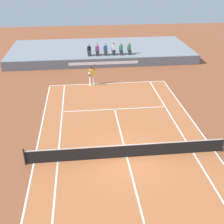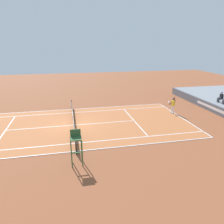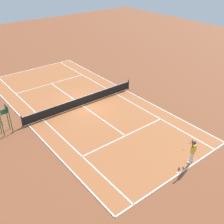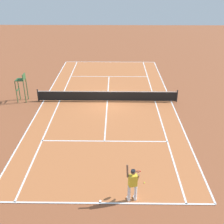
% 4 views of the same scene
% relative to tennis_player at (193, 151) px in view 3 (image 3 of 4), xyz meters
% --- Properties ---
extents(ground_plane, '(80.00, 80.00, 0.00)m').
position_rel_tennis_player_xyz_m(ground_plane, '(1.53, -11.64, -0.99)').
color(ground_plane, brown).
extents(court, '(11.08, 23.88, 0.03)m').
position_rel_tennis_player_xyz_m(court, '(1.53, -11.64, -0.98)').
color(court, '#B76638').
rests_on(court, ground).
extents(net, '(11.98, 0.10, 1.07)m').
position_rel_tennis_player_xyz_m(net, '(1.53, -11.64, -0.47)').
color(net, black).
rests_on(net, ground).
extents(tennis_player, '(0.75, 0.73, 2.08)m').
position_rel_tennis_player_xyz_m(tennis_player, '(0.00, 0.00, 0.00)').
color(tennis_player, white).
rests_on(tennis_player, ground).
extents(tennis_ball, '(0.07, 0.07, 0.07)m').
position_rel_tennis_player_xyz_m(tennis_ball, '(-0.71, -1.21, -0.96)').
color(tennis_ball, '#D1E533').
rests_on(tennis_ball, ground).
extents(umpire_chair, '(0.77, 0.77, 2.44)m').
position_rel_tennis_player_xyz_m(umpire_chair, '(8.73, -11.64, 0.56)').
color(umpire_chair, '#2D562D').
rests_on(umpire_chair, ground).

